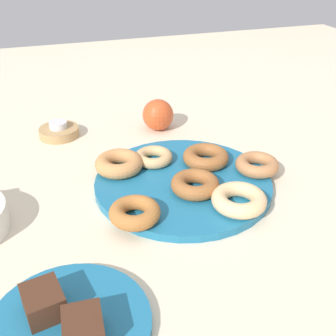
{
  "coord_description": "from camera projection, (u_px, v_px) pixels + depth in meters",
  "views": [
    {
      "loc": [
        -0.62,
        0.24,
        0.43
      ],
      "look_at": [
        0.0,
        0.03,
        0.04
      ],
      "focal_mm": 44.14,
      "sensor_mm": 36.0,
      "label": 1
    }
  ],
  "objects": [
    {
      "name": "donut_1",
      "position": [
        135.0,
        213.0,
        0.67
      ],
      "size": [
        0.09,
        0.09,
        0.03
      ],
      "primitive_type": "torus",
      "rotation": [
        0.0,
        0.0,
        4.79
      ],
      "color": "#AD6B33",
      "rests_on": "donut_plate"
    },
    {
      "name": "donut_3",
      "position": [
        153.0,
        157.0,
        0.83
      ],
      "size": [
        0.08,
        0.08,
        0.02
      ],
      "primitive_type": "torus",
      "rotation": [
        0.0,
        0.0,
        3.23
      ],
      "color": "tan",
      "rests_on": "donut_plate"
    },
    {
      "name": "candle_holder",
      "position": [
        59.0,
        132.0,
        0.97
      ],
      "size": [
        0.09,
        0.09,
        0.02
      ],
      "primitive_type": "cylinder",
      "color": "tan",
      "rests_on": "ground_plane"
    },
    {
      "name": "brownie_far",
      "position": [
        43.0,
        302.0,
        0.5
      ],
      "size": [
        0.06,
        0.05,
        0.03
      ],
      "primitive_type": "cube",
      "rotation": [
        0.0,
        0.0,
        0.19
      ],
      "color": "#472819",
      "rests_on": "cake_plate"
    },
    {
      "name": "donut_4",
      "position": [
        206.0,
        157.0,
        0.83
      ],
      "size": [
        0.13,
        0.13,
        0.03
      ],
      "primitive_type": "torus",
      "rotation": [
        0.0,
        0.0,
        0.94
      ],
      "color": "#995B2D",
      "rests_on": "donut_plate"
    },
    {
      "name": "ground_plane",
      "position": [
        183.0,
        186.0,
        0.79
      ],
      "size": [
        2.4,
        2.4,
        0.0
      ],
      "primitive_type": "plane",
      "color": "beige"
    },
    {
      "name": "donut_6",
      "position": [
        257.0,
        165.0,
        0.8
      ],
      "size": [
        0.12,
        0.12,
        0.03
      ],
      "primitive_type": "torus",
      "rotation": [
        0.0,
        0.0,
        2.39
      ],
      "color": "#B27547",
      "rests_on": "donut_plate"
    },
    {
      "name": "donut_5",
      "position": [
        119.0,
        164.0,
        0.8
      ],
      "size": [
        0.12,
        0.12,
        0.03
      ],
      "primitive_type": "torus",
      "rotation": [
        0.0,
        0.0,
        2.83
      ],
      "color": "#C6844C",
      "rests_on": "donut_plate"
    },
    {
      "name": "brownie_near",
      "position": [
        83.0,
        329.0,
        0.47
      ],
      "size": [
        0.06,
        0.05,
        0.03
      ],
      "primitive_type": "cube",
      "rotation": [
        0.0,
        0.0,
        -0.06
      ],
      "color": "#472819",
      "rests_on": "cake_plate"
    },
    {
      "name": "cake_plate",
      "position": [
        69.0,
        326.0,
        0.5
      ],
      "size": [
        0.2,
        0.2,
        0.01
      ],
      "primitive_type": "cylinder",
      "color": "#1E6B93",
      "rests_on": "ground_plane"
    },
    {
      "name": "donut_plate",
      "position": [
        183.0,
        182.0,
        0.78
      ],
      "size": [
        0.33,
        0.33,
        0.01
      ],
      "primitive_type": "cylinder",
      "color": "#1E6B93",
      "rests_on": "ground_plane"
    },
    {
      "name": "tealight",
      "position": [
        58.0,
        125.0,
        0.96
      ],
      "size": [
        0.04,
        0.04,
        0.02
      ],
      "primitive_type": "cylinder",
      "color": "silver",
      "rests_on": "candle_holder"
    },
    {
      "name": "apple",
      "position": [
        158.0,
        115.0,
        0.99
      ],
      "size": [
        0.07,
        0.07,
        0.07
      ],
      "primitive_type": "sphere",
      "color": "#CC4C23",
      "rests_on": "ground_plane"
    },
    {
      "name": "donut_0",
      "position": [
        195.0,
        184.0,
        0.74
      ],
      "size": [
        0.11,
        0.11,
        0.03
      ],
      "primitive_type": "torus",
      "rotation": [
        0.0,
        0.0,
        1.32
      ],
      "color": "#995B2D",
      "rests_on": "donut_plate"
    },
    {
      "name": "donut_2",
      "position": [
        239.0,
        200.0,
        0.7
      ],
      "size": [
        0.13,
        0.13,
        0.03
      ],
      "primitive_type": "torus",
      "rotation": [
        0.0,
        0.0,
        5.45
      ],
      "color": "#EABC84",
      "rests_on": "donut_plate"
    }
  ]
}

